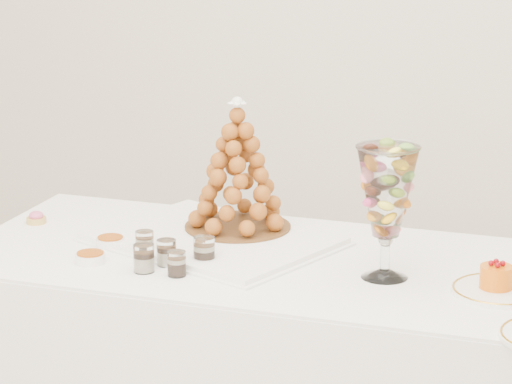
% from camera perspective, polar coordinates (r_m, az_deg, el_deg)
% --- Properties ---
extents(lace_tray, '(0.73, 0.64, 0.02)m').
position_cam_1_polar(lace_tray, '(3.41, -2.01, -2.25)').
color(lace_tray, white).
rests_on(lace_tray, buffet_table).
extents(macaron_vase, '(0.16, 0.16, 0.35)m').
position_cam_1_polar(macaron_vase, '(3.09, 6.18, -0.06)').
color(macaron_vase, white).
rests_on(macaron_vase, buffet_table).
extents(cake_plate, '(0.24, 0.24, 0.01)m').
position_cam_1_polar(cake_plate, '(3.09, 11.37, -4.57)').
color(cake_plate, white).
rests_on(cake_plate, buffet_table).
extents(pink_tart, '(0.06, 0.06, 0.04)m').
position_cam_1_polar(pink_tart, '(3.65, -10.30, -1.22)').
color(pink_tart, tan).
rests_on(pink_tart, buffet_table).
extents(verrine_a, '(0.05, 0.05, 0.07)m').
position_cam_1_polar(verrine_a, '(3.31, -5.26, -2.42)').
color(verrine_a, white).
rests_on(verrine_a, buffet_table).
extents(verrine_b, '(0.06, 0.06, 0.07)m').
position_cam_1_polar(verrine_b, '(3.23, -4.23, -2.86)').
color(verrine_b, white).
rests_on(verrine_b, buffet_table).
extents(verrine_c, '(0.07, 0.07, 0.08)m').
position_cam_1_polar(verrine_c, '(3.22, -2.45, -2.80)').
color(verrine_c, white).
rests_on(verrine_c, buffet_table).
extents(verrine_d, '(0.06, 0.06, 0.07)m').
position_cam_1_polar(verrine_d, '(3.18, -5.30, -3.12)').
color(verrine_d, white).
rests_on(verrine_d, buffet_table).
extents(verrine_e, '(0.06, 0.06, 0.07)m').
position_cam_1_polar(verrine_e, '(3.15, -3.75, -3.38)').
color(verrine_e, white).
rests_on(verrine_e, buffet_table).
extents(ramekin_back, '(0.08, 0.08, 0.02)m').
position_cam_1_polar(ramekin_back, '(3.40, -6.87, -2.36)').
color(ramekin_back, white).
rests_on(ramekin_back, buffet_table).
extents(ramekin_front, '(0.08, 0.08, 0.03)m').
position_cam_1_polar(ramekin_front, '(3.28, -7.80, -3.11)').
color(ramekin_front, white).
rests_on(ramekin_front, buffet_table).
extents(croquembouche, '(0.32, 0.32, 0.38)m').
position_cam_1_polar(croquembouche, '(3.43, -0.88, 1.27)').
color(croquembouche, brown).
rests_on(croquembouche, lace_tray).
extents(mousse_cake, '(0.08, 0.08, 0.07)m').
position_cam_1_polar(mousse_cake, '(3.08, 11.24, -3.92)').
color(mousse_cake, orange).
rests_on(mousse_cake, cake_plate).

